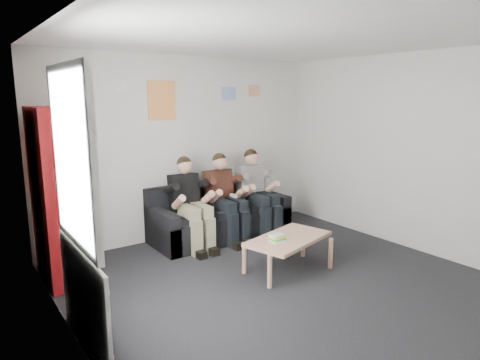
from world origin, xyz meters
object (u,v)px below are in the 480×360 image
(bookshelf, at_px, (52,196))
(person_middle, at_px, (226,198))
(sofa, at_px, (219,218))
(person_left, at_px, (191,204))
(coffee_table, at_px, (288,241))
(person_right, at_px, (258,193))

(bookshelf, xyz_separation_m, person_middle, (2.38, 0.05, -0.36))
(sofa, height_order, person_left, person_left)
(sofa, distance_m, person_middle, 0.40)
(person_left, bearing_deg, bookshelf, -173.14)
(sofa, bearing_deg, person_left, -161.54)
(bookshelf, height_order, coffee_table, bookshelf)
(person_left, relative_size, person_right, 0.99)
(bookshelf, relative_size, person_middle, 1.55)
(bookshelf, height_order, person_right, bookshelf)
(bookshelf, bearing_deg, person_right, 1.02)
(bookshelf, distance_m, person_left, 1.83)
(coffee_table, relative_size, person_middle, 0.84)
(person_left, xyz_separation_m, person_middle, (0.58, -0.00, 0.00))
(sofa, height_order, coffee_table, sofa)
(person_middle, height_order, person_right, person_right)
(person_middle, distance_m, person_right, 0.58)
(sofa, bearing_deg, bookshelf, -174.17)
(coffee_table, distance_m, person_middle, 1.42)
(person_right, bearing_deg, sofa, 168.29)
(sofa, distance_m, bookshelf, 2.49)
(sofa, bearing_deg, coffee_table, -90.64)
(sofa, bearing_deg, person_right, -18.55)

